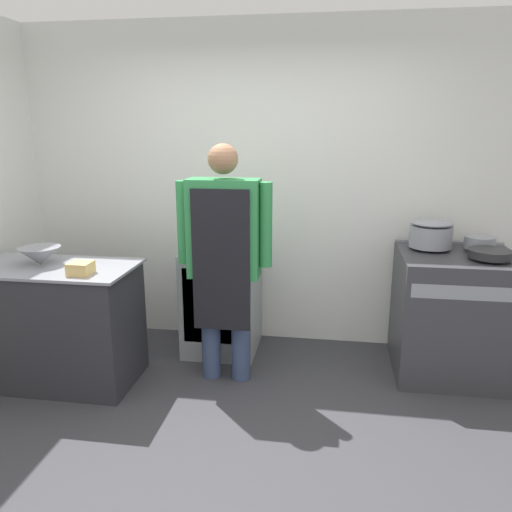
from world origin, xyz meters
TOP-DOWN VIEW (x-y plane):
  - ground_plane at (0.00, 0.00)m, footprint 14.00×14.00m
  - wall_back at (0.00, 1.79)m, footprint 8.00×0.05m
  - prep_counter at (-1.37, 0.74)m, footprint 1.22×0.64m
  - stove at (1.56, 1.32)m, footprint 0.84×0.79m
  - fridge_unit at (-0.27, 1.45)m, footprint 0.59×0.59m
  - person_cook at (-0.13, 0.95)m, footprint 0.69×0.24m
  - mixing_bowl at (-1.44, 0.76)m, footprint 0.30×0.30m
  - plastic_tub at (-1.03, 0.58)m, footprint 0.15×0.15m
  - stock_pot at (1.37, 1.46)m, footprint 0.32×0.32m
  - saute_pan at (1.73, 1.19)m, footprint 0.30×0.30m
  - sauce_pot at (1.73, 1.46)m, footprint 0.22×0.22m

SIDE VIEW (x-z plane):
  - ground_plane at x=0.00m, z-range 0.00..0.00m
  - fridge_unit at x=-0.27m, z-range 0.00..0.88m
  - prep_counter at x=-1.37m, z-range 0.00..0.89m
  - stove at x=1.56m, z-range -0.01..0.95m
  - plastic_tub at x=-1.03m, z-range 0.89..0.97m
  - mixing_bowl at x=-1.44m, z-range 0.89..1.02m
  - saute_pan at x=1.73m, z-range 0.96..1.01m
  - person_cook at x=-0.13m, z-range 0.13..1.87m
  - sauce_pot at x=1.73m, z-range 0.96..1.05m
  - stock_pot at x=1.37m, z-range 0.96..1.17m
  - wall_back at x=0.00m, z-range 0.00..2.70m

